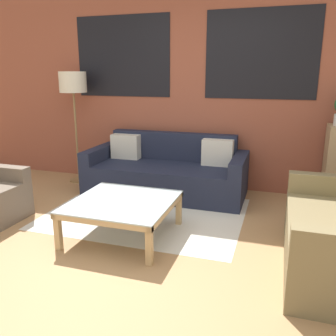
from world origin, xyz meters
name	(u,v)px	position (x,y,z in m)	size (l,w,h in m)	color
ground_plane	(112,266)	(0.00, 0.00, 0.00)	(16.00, 16.00, 0.00)	#AD7F51
wall_back_brick	(188,86)	(0.00, 2.44, 1.41)	(8.40, 0.09, 2.80)	brown
rug	(146,213)	(-0.15, 1.18, 0.00)	(2.20, 1.66, 0.00)	silver
couch_dark	(166,173)	(-0.16, 1.95, 0.28)	(2.09, 0.88, 0.78)	#1E2338
coffee_table	(123,205)	(-0.15, 0.56, 0.32)	(0.96, 0.96, 0.37)	silver
floor_lamp	(73,87)	(-1.59, 2.08, 1.38)	(0.38, 0.38, 1.60)	olive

